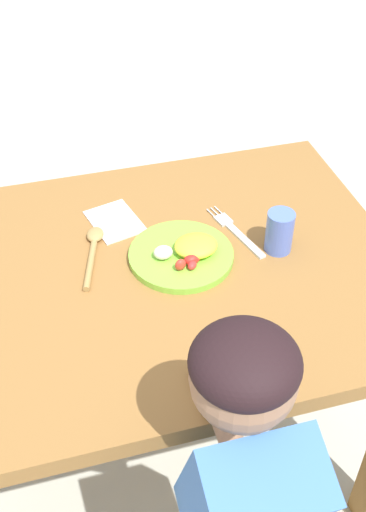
# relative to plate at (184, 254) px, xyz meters

# --- Properties ---
(ground_plane) EXTENTS (8.00, 8.00, 0.00)m
(ground_plane) POSITION_rel_plate_xyz_m (-0.11, -0.02, -0.71)
(ground_plane) COLOR beige
(dining_table) EXTENTS (1.15, 0.81, 0.69)m
(dining_table) POSITION_rel_plate_xyz_m (-0.11, -0.02, -0.12)
(dining_table) COLOR olive
(dining_table) RESTS_ON ground_plane
(plate) EXTENTS (0.23, 0.23, 0.05)m
(plate) POSITION_rel_plate_xyz_m (0.00, 0.00, 0.00)
(plate) COLOR #85D13E
(plate) RESTS_ON dining_table
(fork) EXTENTS (0.08, 0.21, 0.01)m
(fork) POSITION_rel_plate_xyz_m (0.14, 0.05, -0.01)
(fork) COLOR silver
(fork) RESTS_ON dining_table
(spoon) EXTENTS (0.08, 0.20, 0.02)m
(spoon) POSITION_rel_plate_xyz_m (-0.19, 0.08, -0.01)
(spoon) COLOR #AD894D
(spoon) RESTS_ON dining_table
(drinking_cup) EXTENTS (0.06, 0.06, 0.10)m
(drinking_cup) POSITION_rel_plate_xyz_m (0.21, -0.02, 0.03)
(drinking_cup) COLOR #5675D9
(drinking_cup) RESTS_ON dining_table
(napkin) EXTENTS (0.14, 0.16, 0.00)m
(napkin) POSITION_rel_plate_xyz_m (-0.12, 0.17, -0.01)
(napkin) COLOR white
(napkin) RESTS_ON dining_table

